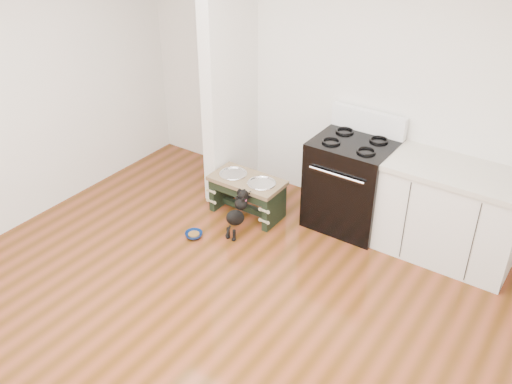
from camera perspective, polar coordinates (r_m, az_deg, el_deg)
ground at (r=4.64m, az=-6.22°, el=-14.40°), size 5.00×5.00×0.00m
room_shell at (r=3.67m, az=-7.63°, el=3.70°), size 5.00×5.00×5.00m
partition_wall at (r=5.96m, az=-2.63°, el=11.97°), size 0.15×0.80×2.70m
oven_range at (r=5.70m, az=9.50°, el=1.00°), size 0.76×0.69×1.14m
cabinet_run at (r=5.47m, az=18.78°, el=-2.09°), size 1.24×0.64×0.91m
dog_feeder at (r=5.86m, az=-0.92°, el=0.28°), size 0.76×0.41×0.43m
puppy at (r=5.57m, az=-1.85°, el=-2.01°), size 0.13×0.39×0.46m
floor_bowl at (r=5.68m, az=-6.24°, el=-4.28°), size 0.18×0.18×0.05m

